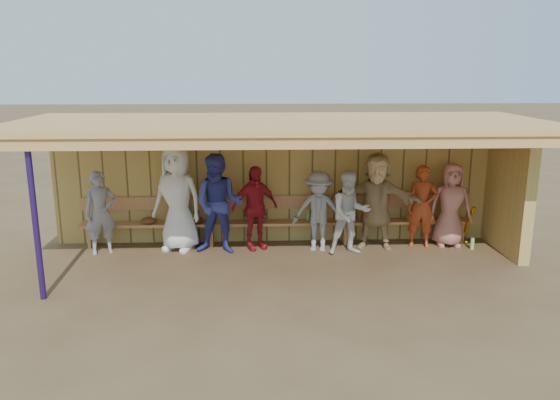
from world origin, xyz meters
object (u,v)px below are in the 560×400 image
at_px(player_b, 177,198).
at_px(player_g, 422,206).
at_px(player_f, 376,201).
at_px(bench, 278,217).
at_px(player_e, 318,211).
at_px(player_c, 219,204).
at_px(player_h, 451,205).
at_px(player_extra, 350,213).
at_px(player_a, 100,213).
at_px(player_d, 255,208).

height_order(player_b, player_g, player_b).
bearing_deg(player_f, bench, -176.89).
bearing_deg(player_b, player_e, 18.82).
distance_m(player_c, player_g, 3.84).
bearing_deg(player_g, player_h, 13.46).
height_order(player_e, player_h, player_h).
distance_m(player_g, player_extra, 1.49).
distance_m(player_b, player_c, 0.80).
bearing_deg(player_extra, player_a, 169.60).
relative_size(player_b, player_c, 1.07).
xyz_separation_m(player_f, player_extra, (-0.55, -0.34, -0.13)).
bearing_deg(player_extra, player_b, 165.68).
xyz_separation_m(player_e, player_f, (1.10, 0.12, 0.16)).
xyz_separation_m(player_a, player_g, (5.99, 0.15, 0.01)).
relative_size(player_e, player_f, 0.83).
height_order(player_d, player_g, player_d).
bearing_deg(bench, player_d, -146.22).
height_order(player_extra, bench, player_extra).
bearing_deg(player_a, player_g, -20.39).
distance_m(player_a, player_b, 1.41).
bearing_deg(player_d, player_e, -32.70).
relative_size(player_a, player_f, 0.84).
distance_m(player_c, player_f, 2.94).
bearing_deg(player_e, player_a, -167.81).
xyz_separation_m(player_b, player_f, (3.71, -0.04, -0.08)).
bearing_deg(player_h, player_g, -175.01).
xyz_separation_m(player_a, player_b, (1.39, 0.15, 0.22)).
xyz_separation_m(player_h, bench, (-3.27, 0.31, -0.28)).
height_order(player_c, player_d, player_c).
bearing_deg(bench, player_extra, -28.33).
bearing_deg(player_f, player_d, -167.17).
bearing_deg(player_extra, player_d, 160.13).
xyz_separation_m(player_c, player_g, (3.83, 0.20, -0.14)).
bearing_deg(player_d, player_b, 155.20).
bearing_deg(bench, player_h, -5.34).
relative_size(player_d, bench, 0.21).
xyz_separation_m(player_b, player_c, (0.77, -0.20, -0.07)).
bearing_deg(player_d, player_extra, -37.27).
xyz_separation_m(player_d, player_extra, (1.73, -0.38, -0.02)).
distance_m(player_h, bench, 3.30).
bearing_deg(player_e, player_extra, -9.28).
bearing_deg(player_a, player_f, -20.63).
relative_size(player_a, player_extra, 0.99).
distance_m(player_b, bench, 1.96).
relative_size(player_e, bench, 0.20).
relative_size(player_a, player_c, 0.83).
bearing_deg(bench, player_g, -6.41).
bearing_deg(player_g, player_extra, -151.63).
xyz_separation_m(player_e, player_g, (1.99, 0.16, 0.03)).
relative_size(player_a, player_d, 0.97).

